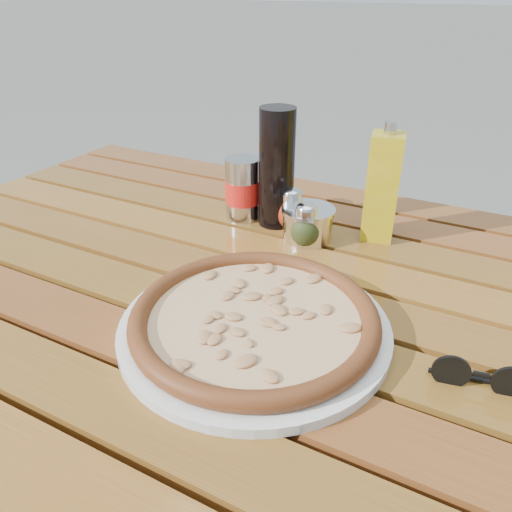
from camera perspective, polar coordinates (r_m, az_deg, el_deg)
The scene contains 10 objects.
table at distance 0.83m, azimuth -0.65°, elevation -6.99°, with size 1.40×0.90×0.75m.
plate at distance 0.67m, azimuth -0.18°, elevation -8.13°, with size 0.36×0.36×0.01m, color silver.
pizza at distance 0.66m, azimuth -0.18°, elevation -7.04°, with size 0.34×0.34×0.03m.
pepper_shaker at distance 0.93m, azimuth 4.09°, elevation 5.34°, with size 0.06×0.06×0.08m.
oregano_shaker at distance 0.87m, azimuth 5.71°, elevation 3.47°, with size 0.06×0.06×0.08m.
dark_bottle at distance 0.93m, azimuth 2.38°, elevation 9.98°, with size 0.07×0.07×0.22m, color black.
soda_can at distance 0.97m, azimuth -1.54°, elevation 7.62°, with size 0.09×0.09×0.12m.
olive_oil_cruet at distance 0.90m, azimuth 14.25°, elevation 7.64°, with size 0.06×0.06×0.21m.
parmesan_tin at distance 0.90m, azimuth 5.94°, elevation 3.76°, with size 0.11×0.11×0.07m.
sunglasses at distance 0.64m, azimuth 24.25°, elevation -12.51°, with size 0.11×0.04×0.04m.
Camera 1 is at (0.32, -0.59, 1.16)m, focal length 35.00 mm.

